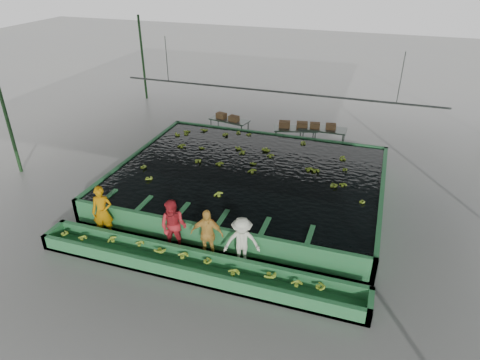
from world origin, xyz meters
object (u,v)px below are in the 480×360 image
(box_stack_left, at_px, (228,120))
(packing_table_mid, at_px, (295,137))
(packing_table_right, at_px, (322,138))
(box_stack_right, at_px, (323,129))
(worker_d, at_px, (242,242))
(worker_b, at_px, (174,227))
(worker_a, at_px, (102,212))
(flotation_tank, at_px, (248,181))
(packing_table_left, at_px, (229,128))
(box_stack_mid, at_px, (293,128))
(sorting_trough, at_px, (195,266))
(worker_c, at_px, (207,234))

(box_stack_left, bearing_deg, packing_table_mid, -1.80)
(packing_table_right, relative_size, box_stack_left, 1.76)
(box_stack_left, bearing_deg, box_stack_right, 0.58)
(worker_d, bearing_deg, box_stack_right, 66.14)
(packing_table_mid, height_order, box_stack_left, box_stack_left)
(worker_b, relative_size, packing_table_right, 0.83)
(packing_table_mid, xyz_separation_m, packing_table_right, (1.26, 0.22, 0.04))
(box_stack_right, bearing_deg, worker_b, -108.20)
(packing_table_right, bearing_deg, worker_a, -120.89)
(flotation_tank, height_order, packing_table_right, packing_table_right)
(packing_table_left, distance_m, box_stack_mid, 3.29)
(sorting_trough, xyz_separation_m, packing_table_right, (2.04, 10.18, 0.24))
(box_stack_left, bearing_deg, box_stack_mid, -1.35)
(worker_d, distance_m, box_stack_right, 9.36)
(box_stack_right, bearing_deg, packing_table_right, 80.76)
(worker_b, distance_m, worker_d, 2.20)
(worker_b, xyz_separation_m, box_stack_left, (-1.64, 9.27, -0.01))
(packing_table_left, height_order, packing_table_mid, packing_table_mid)
(flotation_tank, distance_m, worker_c, 4.32)
(worker_a, xyz_separation_m, box_stack_right, (5.60, 9.32, 0.08))
(packing_table_right, bearing_deg, packing_table_mid, -170.08)
(sorting_trough, bearing_deg, box_stack_left, 104.83)
(packing_table_mid, bearing_deg, flotation_tank, -99.19)
(worker_b, relative_size, box_stack_left, 1.45)
(packing_table_left, bearing_deg, packing_table_mid, -2.74)
(worker_b, xyz_separation_m, packing_table_right, (3.07, 9.38, -0.40))
(packing_table_right, xyz_separation_m, box_stack_right, (-0.01, -0.06, 0.50))
(worker_b, distance_m, box_stack_mid, 9.35)
(worker_d, bearing_deg, sorting_trough, -164.22)
(flotation_tank, xyz_separation_m, packing_table_left, (-2.59, 5.02, -0.00))
(packing_table_left, bearing_deg, packing_table_right, 0.72)
(box_stack_mid, bearing_deg, packing_table_mid, -13.91)
(packing_table_left, xyz_separation_m, box_stack_left, (-0.07, -0.05, 0.45))
(worker_d, bearing_deg, packing_table_right, 66.12)
(worker_a, distance_m, box_stack_left, 9.31)
(sorting_trough, distance_m, worker_c, 1.01)
(sorting_trough, height_order, packing_table_right, packing_table_right)
(worker_d, distance_m, box_stack_left, 10.03)
(worker_b, height_order, box_stack_mid, worker_b)
(packing_table_right, bearing_deg, worker_c, -101.88)
(flotation_tank, height_order, box_stack_right, box_stack_right)
(worker_d, relative_size, box_stack_right, 1.39)
(flotation_tank, xyz_separation_m, box_stack_mid, (0.67, 4.89, 0.47))
(box_stack_left, bearing_deg, packing_table_left, 35.74)
(flotation_tank, distance_m, packing_table_left, 5.65)
(box_stack_mid, distance_m, box_stack_right, 1.38)
(worker_c, height_order, packing_table_right, worker_c)
(box_stack_left, bearing_deg, worker_d, -67.51)
(flotation_tank, distance_m, worker_b, 4.44)
(packing_table_mid, bearing_deg, box_stack_right, 7.14)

